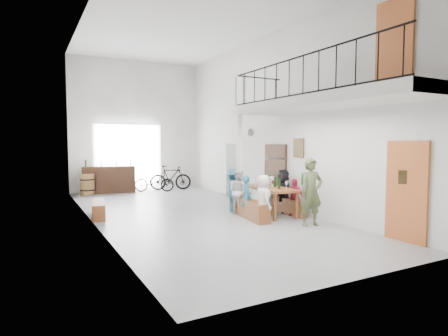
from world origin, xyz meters
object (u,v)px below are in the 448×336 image
side_bench (98,209)px  oak_barrel (87,185)px  serving_counter (109,180)px  bicycle_near (154,181)px  bench_inner (248,208)px  tasting_table (269,190)px  host_standing (311,192)px

side_bench → oak_barrel: size_ratio=1.84×
serving_counter → bicycle_near: (1.73, -0.50, -0.11)m
bench_inner → bicycle_near: size_ratio=1.30×
bicycle_near → bench_inner: bearing=-150.3°
tasting_table → serving_counter: 7.51m
side_bench → bicycle_near: size_ratio=0.93×
tasting_table → host_standing: size_ratio=1.21×
bench_inner → host_standing: bearing=-55.5°
bench_inner → side_bench: bench_inner is taller
bicycle_near → tasting_table: bearing=-144.1°
serving_counter → bicycle_near: serving_counter is taller
bench_inner → host_standing: host_standing is taller
host_standing → bicycle_near: host_standing is taller
side_bench → host_standing: 5.79m
side_bench → bicycle_near: 5.28m
tasting_table → oak_barrel: bearing=125.4°
side_bench → oak_barrel: oak_barrel is taller
oak_barrel → host_standing: host_standing is taller
tasting_table → bench_inner: bearing=-174.6°
host_standing → side_bench: bearing=148.7°
side_bench → host_standing: bearing=-39.1°
oak_barrel → tasting_table: bearing=-58.5°
tasting_table → serving_counter: (-3.15, 6.81, -0.17)m
tasting_table → bicycle_near: size_ratio=1.24×
oak_barrel → bicycle_near: size_ratio=0.50×
tasting_table → bench_inner: tasting_table is taller
oak_barrel → host_standing: bearing=-63.4°
oak_barrel → host_standing: 9.21m
oak_barrel → bench_inner: bearing=-63.3°
side_bench → serving_counter: (1.23, 4.86, 0.33)m
side_bench → bicycle_near: bearing=55.8°
bench_inner → side_bench: (-3.67, 1.97, -0.03)m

